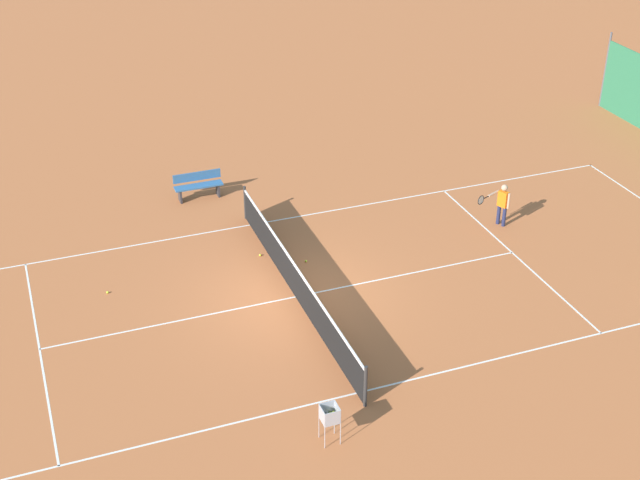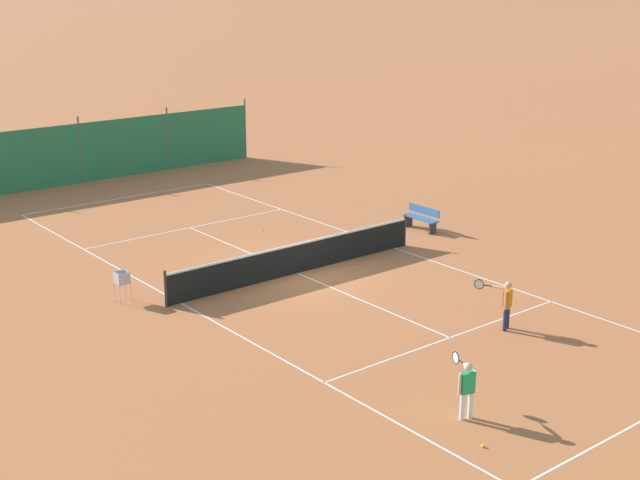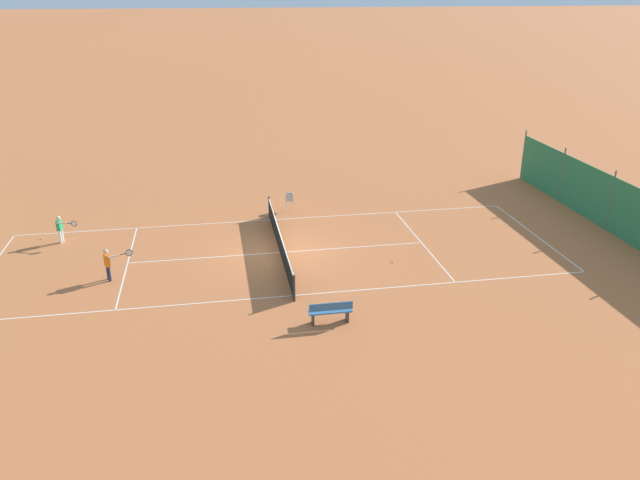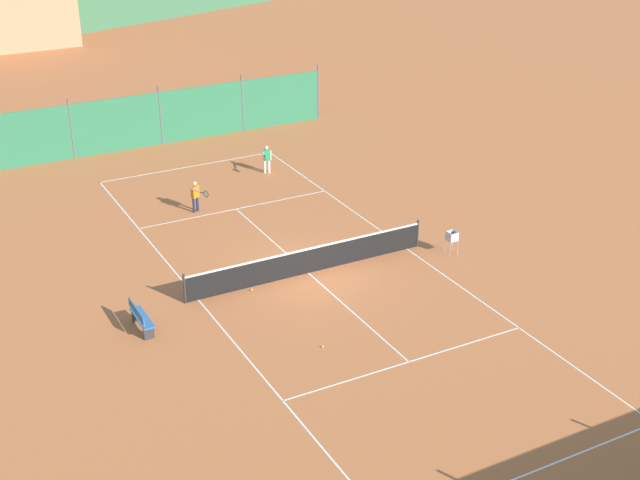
{
  "view_description": "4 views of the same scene",
  "coord_description": "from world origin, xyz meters",
  "views": [
    {
      "loc": [
        18.17,
        -6.13,
        12.65
      ],
      "look_at": [
        -1.49,
        1.22,
        0.64
      ],
      "focal_mm": 50.0,
      "sensor_mm": 36.0,
      "label": 1
    },
    {
      "loc": [
        15.62,
        20.63,
        8.98
      ],
      "look_at": [
        -0.03,
        1.08,
        1.32
      ],
      "focal_mm": 50.0,
      "sensor_mm": 36.0,
      "label": 2
    },
    {
      "loc": [
        -24.7,
        2.62,
        10.79
      ],
      "look_at": [
        -1.3,
        -1.53,
        1.01
      ],
      "focal_mm": 35.0,
      "sensor_mm": 36.0,
      "label": 3
    },
    {
      "loc": [
        -12.66,
        -24.6,
        14.39
      ],
      "look_at": [
        0.66,
        0.37,
        0.97
      ],
      "focal_mm": 50.0,
      "sensor_mm": 36.0,
      "label": 4
    }
  ],
  "objects": [
    {
      "name": "ground_plane",
      "position": [
        0.0,
        0.0,
        0.0
      ],
      "size": [
        600.0,
        600.0,
        0.0
      ],
      "primitive_type": "plane",
      "color": "#BC6638"
    },
    {
      "name": "court_line_markings",
      "position": [
        0.0,
        0.0,
        0.0
      ],
      "size": [
        8.25,
        23.85,
        0.01
      ],
      "color": "white",
      "rests_on": "ground"
    },
    {
      "name": "tennis_net",
      "position": [
        0.0,
        0.0,
        0.5
      ],
      "size": [
        9.18,
        0.08,
        1.06
      ],
      "color": "#2D2D2D",
      "rests_on": "ground"
    },
    {
      "name": "windscreen_fence_near",
      "position": [
        -0.0,
        -15.5,
        1.31
      ],
      "size": [
        17.28,
        0.08,
        2.9
      ],
      "color": "#2D754C",
      "rests_on": "ground"
    },
    {
      "name": "player_near_baseline",
      "position": [
        2.84,
        9.5,
        0.74
      ],
      "size": [
        0.67,
        0.98,
        1.27
      ],
      "color": "white",
      "rests_on": "ground"
    },
    {
      "name": "player_near_service",
      "position": [
        -1.52,
        6.88,
        0.76
      ],
      "size": [
        0.42,
        1.11,
        1.31
      ],
      "color": "#23284C",
      "rests_on": "ground"
    },
    {
      "name": "tennis_ball_by_net_left",
      "position": [
        -2.28,
        -0.25,
        0.03
      ],
      "size": [
        0.07,
        0.07,
        0.07
      ],
      "primitive_type": "sphere",
      "color": "#CCE033",
      "rests_on": "ground"
    },
    {
      "name": "tennis_ball_service_box",
      "position": [
        3.46,
        10.55,
        0.03
      ],
      "size": [
        0.07,
        0.07,
        0.07
      ],
      "primitive_type": "sphere",
      "color": "#CCE033",
      "rests_on": "ground"
    },
    {
      "name": "tennis_ball_alley_right",
      "position": [
        -1.86,
        -4.52,
        0.03
      ],
      "size": [
        0.07,
        0.07,
        0.07
      ],
      "primitive_type": "sphere",
      "color": "#CCE033",
      "rests_on": "ground"
    },
    {
      "name": "tennis_ball_far_corner",
      "position": [
        -1.53,
        0.82,
        0.03
      ],
      "size": [
        0.07,
        0.07,
        0.07
      ],
      "primitive_type": "sphere",
      "color": "#CCE033",
      "rests_on": "ground"
    },
    {
      "name": "ball_hopper",
      "position": [
        5.3,
        -1.11,
        0.65
      ],
      "size": [
        0.36,
        0.36,
        0.89
      ],
      "color": "#B7B7BC",
      "rests_on": "ground"
    },
    {
      "name": "courtside_bench",
      "position": [
        -6.34,
        -0.99,
        0.45
      ],
      "size": [
        0.36,
        1.5,
        0.84
      ],
      "color": "#336699",
      "rests_on": "ground"
    }
  ]
}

